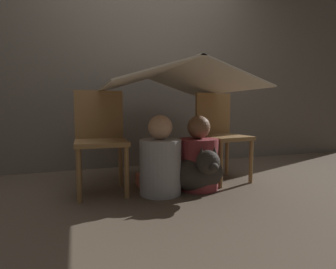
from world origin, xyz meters
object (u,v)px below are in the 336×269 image
chair_right (220,132)px  person_front (160,162)px  dog (200,171)px  person_second (198,159)px  chair_left (100,136)px

chair_right → person_front: 0.75m
chair_right → dog: (-0.37, -0.31, -0.29)m
person_front → person_second: bearing=3.1°
chair_left → person_front: size_ratio=1.32×
chair_left → person_second: chair_left is taller
chair_left → dog: chair_left is taller
chair_left → dog: 0.86m
chair_left → chair_right: 1.12m
chair_right → dog: size_ratio=1.84×
chair_right → person_second: size_ratio=1.34×
chair_left → person_second: (0.79, -0.22, -0.21)m
person_front → chair_right: bearing=19.0°
person_front → person_second: size_ratio=1.01×
chair_left → chair_right: size_ratio=1.00×
person_front → dog: 0.33m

